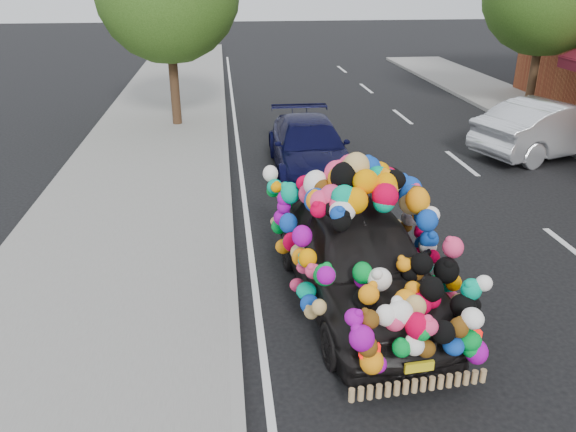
# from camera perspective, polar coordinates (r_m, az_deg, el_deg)

# --- Properties ---
(ground) EXTENTS (100.00, 100.00, 0.00)m
(ground) POSITION_cam_1_polar(r_m,az_deg,el_deg) (9.46, 8.65, -4.91)
(ground) COLOR black
(ground) RESTS_ON ground
(sidewalk) EXTENTS (4.00, 60.00, 0.12)m
(sidewalk) POSITION_cam_1_polar(r_m,az_deg,el_deg) (9.34, -17.88, -5.86)
(sidewalk) COLOR gray
(sidewalk) RESTS_ON ground
(kerb) EXTENTS (0.15, 60.00, 0.13)m
(kerb) POSITION_cam_1_polar(r_m,az_deg,el_deg) (9.13, -5.78, -5.40)
(kerb) COLOR gray
(kerb) RESTS_ON ground
(lane_markings) EXTENTS (6.00, 50.00, 0.01)m
(lane_markings) POSITION_cam_1_polar(r_m,az_deg,el_deg) (10.93, 27.25, -3.35)
(lane_markings) COLOR silver
(lane_markings) RESTS_ON ground
(plush_art_car) EXTENTS (2.49, 4.68, 2.12)m
(plush_art_car) POSITION_cam_1_polar(r_m,az_deg,el_deg) (7.95, 7.21, -1.83)
(plush_art_car) COLOR black
(plush_art_car) RESTS_ON ground
(navy_sedan) EXTENTS (1.80, 4.35, 1.26)m
(navy_sedan) POSITION_cam_1_polar(r_m,az_deg,el_deg) (13.47, 2.20, 7.00)
(navy_sedan) COLOR black
(navy_sedan) RESTS_ON ground
(silver_hatchback) EXTENTS (4.67, 2.90, 1.45)m
(silver_hatchback) POSITION_cam_1_polar(r_m,az_deg,el_deg) (16.34, 25.29, 8.10)
(silver_hatchback) COLOR silver
(silver_hatchback) RESTS_ON ground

